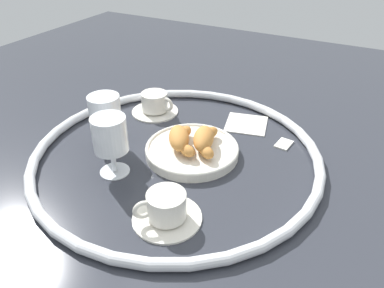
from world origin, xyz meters
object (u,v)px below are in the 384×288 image
pastry_plate (192,150)px  folded_napkin (246,123)px  croissant_large (182,139)px  coffee_cup_far (166,209)px  juice_glass_left (110,137)px  juice_glass_right (105,115)px  sugar_packet (284,143)px  croissant_small (205,139)px  coffee_cup_near (155,104)px

pastry_plate → folded_napkin: pastry_plate is taller
croissant_large → coffee_cup_far: 0.22m
croissant_large → juice_glass_left: size_ratio=0.86×
juice_glass_right → juice_glass_left: bearing=44.6°
pastry_plate → croissant_large: 0.04m
croissant_large → folded_napkin: size_ratio=1.09×
juice_glass_left → sugar_packet: 0.44m
juice_glass_left → sugar_packet: (-0.29, 0.31, -0.09)m
juice_glass_left → croissant_large: bearing=143.1°
croissant_small → juice_glass_left: juice_glass_left is taller
pastry_plate → juice_glass_right: juice_glass_right is taller
coffee_cup_near → juice_glass_right: size_ratio=0.97×
juice_glass_right → folded_napkin: 0.39m
juice_glass_right → folded_napkin: size_ratio=1.27×
croissant_large → sugar_packet: size_ratio=2.40×
coffee_cup_near → juice_glass_left: bearing=14.9°
sugar_packet → coffee_cup_far: bearing=-11.8°
sugar_packet → croissant_small: bearing=-42.6°
pastry_plate → juice_glass_left: juice_glass_left is taller
coffee_cup_near → juice_glass_right: juice_glass_right is taller
pastry_plate → coffee_cup_near: coffee_cup_near is taller
croissant_small → sugar_packet: (-0.13, 0.16, -0.04)m
coffee_cup_far → coffee_cup_near: bearing=-144.4°
juice_glass_left → pastry_plate: bearing=139.8°
sugar_packet → folded_napkin: sugar_packet is taller
coffee_cup_far → folded_napkin: coffee_cup_far is taller
coffee_cup_far → sugar_packet: 0.39m
coffee_cup_near → juice_glass_right: (0.21, 0.00, 0.07)m
pastry_plate → juice_glass_left: 0.21m
juice_glass_right → folded_napkin: juice_glass_right is taller
croissant_large → coffee_cup_near: croissant_large is taller
pastry_plate → juice_glass_right: bearing=-71.1°
juice_glass_right → folded_napkin: bearing=135.8°
croissant_small → juice_glass_left: (0.16, -0.15, 0.05)m
folded_napkin → sugar_packet: bearing=66.5°
pastry_plate → folded_napkin: 0.21m
sugar_packet → juice_glass_left: bearing=-39.4°
croissant_large → sugar_packet: 0.26m
juice_glass_right → coffee_cup_near: bearing=-179.8°
coffee_cup_far → folded_napkin: size_ratio=1.24×
croissant_small → pastry_plate: bearing=-63.3°
coffee_cup_far → juice_glass_left: (-0.07, -0.18, 0.07)m
juice_glass_left → sugar_packet: size_ratio=2.80×
coffee_cup_far → juice_glass_right: 0.31m
juice_glass_right → sugar_packet: 0.45m
croissant_small → juice_glass_right: size_ratio=0.92×
coffee_cup_near → juice_glass_left: (0.29, 0.08, 0.07)m
pastry_plate → croissant_small: size_ratio=1.77×
croissant_large → sugar_packet: croissant_large is taller
croissant_small → folded_napkin: bearing=169.0°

